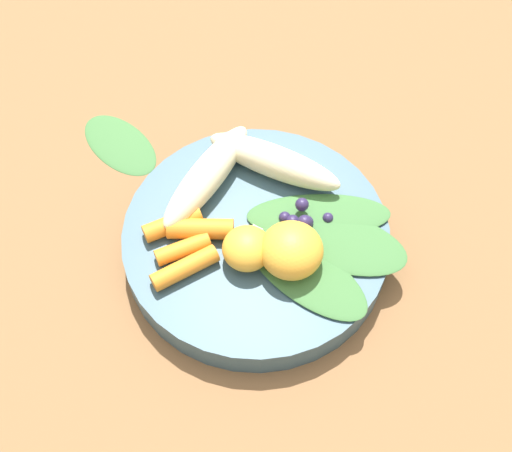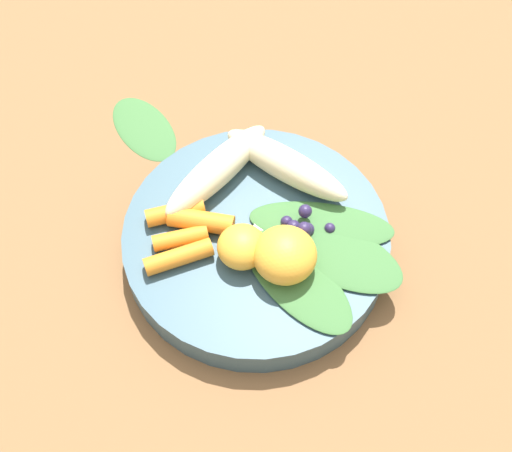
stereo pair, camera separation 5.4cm
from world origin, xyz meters
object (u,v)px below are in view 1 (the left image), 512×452
Objects in this scene: banana_peeled_right at (274,161)px; bowl at (256,241)px; kale_leaf_stray at (120,143)px; banana_peeled_left at (207,176)px; orange_segment_near at (291,250)px.

bowl is at bearing 101.97° from banana_peeled_right.
banana_peeled_right reaches higher than kale_leaf_stray.
banana_peeled_left is 0.07m from banana_peeled_right.
banana_peeled_left is 1.00× the size of banana_peeled_right.
banana_peeled_right is at bearing -153.85° from kale_leaf_stray.
orange_segment_near is at bearing -176.16° from kale_leaf_stray.
bowl is 4.42× the size of orange_segment_near.
banana_peeled_right is 0.18m from kale_leaf_stray.
kale_leaf_stray is at bearing -97.08° from banana_peeled_left.
orange_segment_near reaches higher than banana_peeled_left.
kale_leaf_stray is at bearing 5.60° from banana_peeled_right.
banana_peeled_left is at bearing 16.89° from bowl.
kale_leaf_stray is (0.18, 0.08, -0.01)m from bowl.
banana_peeled_left is (0.07, 0.02, 0.03)m from bowl.
bowl is 0.08m from banana_peeled_left.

